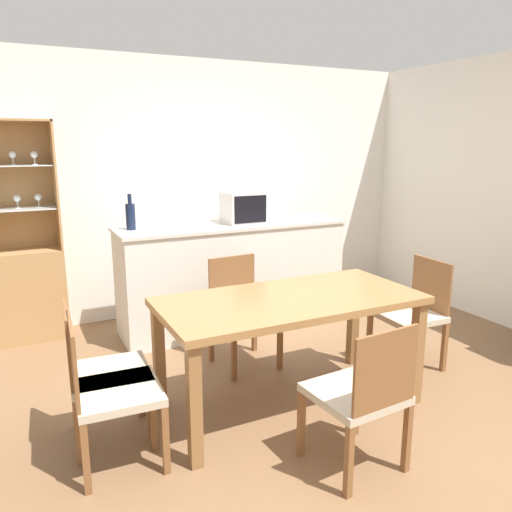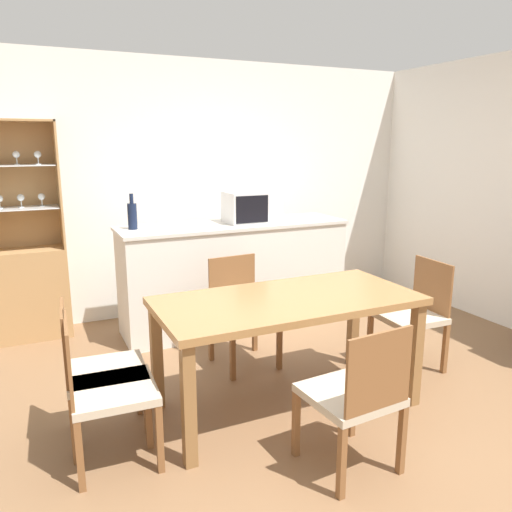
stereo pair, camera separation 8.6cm
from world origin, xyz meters
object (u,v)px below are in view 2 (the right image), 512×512
(dining_chair_side_left_far, at_px, (98,371))
(dining_chair_side_left_near, at_px, (105,390))
(dining_chair_head_far, at_px, (242,311))
(display_cabinet, at_px, (29,275))
(wine_bottle, at_px, (132,215))
(microwave, at_px, (252,207))
(dining_chair_head_near, at_px, (355,396))
(dining_table, at_px, (287,311))
(dining_chair_side_right_far, at_px, (413,314))

(dining_chair_side_left_far, relative_size, dining_chair_side_left_near, 1.00)
(dining_chair_head_far, height_order, dining_chair_side_left_far, same)
(dining_chair_head_far, bearing_deg, display_cabinet, -44.74)
(dining_chair_head_far, height_order, wine_bottle, wine_bottle)
(dining_chair_side_left_near, bearing_deg, microwave, 138.56)
(dining_chair_head_near, xyz_separation_m, microwave, (0.45, 2.30, 0.71))
(display_cabinet, xyz_separation_m, dining_chair_head_far, (1.51, -1.32, -0.14))
(dining_table, distance_m, dining_chair_head_far, 0.78)
(dining_table, relative_size, wine_bottle, 5.47)
(dining_chair_side_left_near, xyz_separation_m, wine_bottle, (0.54, 1.75, 0.69))
(dining_chair_side_right_far, height_order, dining_chair_side_left_near, same)
(display_cabinet, distance_m, dining_chair_head_far, 2.01)
(dining_chair_side_left_far, xyz_separation_m, wine_bottle, (0.54, 1.50, 0.69))
(dining_chair_side_left_far, bearing_deg, dining_table, 87.87)
(dining_chair_side_right_far, bearing_deg, dining_chair_head_far, 64.48)
(dining_chair_side_right_far, height_order, dining_chair_head_far, same)
(dining_chair_side_left_near, distance_m, microwave, 2.45)
(dining_chair_side_left_far, bearing_deg, dining_chair_head_near, 57.65)
(dining_table, bearing_deg, dining_chair_head_far, 90.22)
(display_cabinet, bearing_deg, dining_chair_side_left_near, -81.57)
(display_cabinet, height_order, dining_chair_head_near, display_cabinet)
(display_cabinet, relative_size, dining_chair_side_right_far, 2.27)
(dining_table, xyz_separation_m, microwave, (0.45, 1.55, 0.47))
(dining_chair_side_left_near, bearing_deg, display_cabinet, -168.59)
(dining_chair_head_far, relative_size, dining_chair_side_left_far, 1.00)
(dining_chair_side_right_far, bearing_deg, dining_table, 98.08)
(dining_table, bearing_deg, dining_chair_side_right_far, 5.82)
(dining_chair_side_right_far, distance_m, dining_chair_side_left_near, 2.38)
(dining_table, height_order, dining_chair_side_left_far, dining_chair_side_left_far)
(dining_table, height_order, dining_chair_head_near, dining_chair_head_near)
(dining_table, distance_m, dining_chair_head_near, 0.78)
(dining_chair_side_left_far, relative_size, wine_bottle, 2.74)
(dining_chair_head_near, bearing_deg, dining_chair_head_far, 86.04)
(wine_bottle, bearing_deg, dining_chair_head_near, -74.65)
(microwave, bearing_deg, wine_bottle, 176.07)
(display_cabinet, height_order, wine_bottle, display_cabinet)
(dining_chair_side_left_far, xyz_separation_m, dining_chair_head_near, (1.19, -0.87, 0.00))
(dining_table, bearing_deg, dining_chair_head_near, -89.74)
(dining_chair_head_far, xyz_separation_m, dining_chair_side_left_far, (-1.18, -0.62, 0.00))
(dining_chair_head_far, height_order, microwave, microwave)
(display_cabinet, distance_m, microwave, 2.11)
(dining_chair_head_far, bearing_deg, dining_chair_side_left_near, 32.71)
(dining_chair_head_far, height_order, dining_chair_head_near, same)
(dining_chair_side_left_far, bearing_deg, microwave, 134.95)
(dining_table, height_order, dining_chair_side_left_near, dining_chair_side_left_near)
(dining_chair_head_near, distance_m, microwave, 2.45)
(dining_chair_side_left_far, distance_m, dining_chair_side_left_near, 0.25)
(dining_chair_head_far, xyz_separation_m, microwave, (0.46, 0.80, 0.71))
(dining_chair_side_left_far, bearing_deg, display_cabinet, -166.59)
(dining_chair_head_near, bearing_deg, dining_chair_side_left_near, 148.01)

